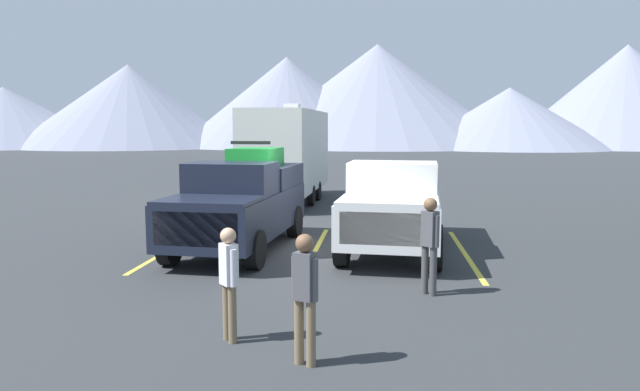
# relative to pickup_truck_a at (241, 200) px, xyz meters

# --- Properties ---
(ground_plane) EXTENTS (240.00, 240.00, 0.00)m
(ground_plane) POSITION_rel_pickup_truck_a_xyz_m (1.82, -0.27, -1.17)
(ground_plane) COLOR #2D3033
(pickup_truck_a) EXTENTS (2.52, 5.44, 2.58)m
(pickup_truck_a) POSITION_rel_pickup_truck_a_xyz_m (0.00, 0.00, 0.00)
(pickup_truck_a) COLOR black
(pickup_truck_a) RESTS_ON ground
(pickup_truck_b) EXTENTS (2.58, 5.65, 2.13)m
(pickup_truck_b) POSITION_rel_pickup_truck_a_xyz_m (3.68, 0.33, -0.02)
(pickup_truck_b) COLOR white
(pickup_truck_b) RESTS_ON ground
(lot_stripe_a) EXTENTS (0.12, 5.50, 0.01)m
(lot_stripe_a) POSITION_rel_pickup_truck_a_xyz_m (-1.68, -0.11, -1.17)
(lot_stripe_a) COLOR gold
(lot_stripe_a) RESTS_ON ground
(lot_stripe_b) EXTENTS (0.12, 5.50, 0.01)m
(lot_stripe_b) POSITION_rel_pickup_truck_a_xyz_m (1.82, -0.11, -1.17)
(lot_stripe_b) COLOR gold
(lot_stripe_b) RESTS_ON ground
(lot_stripe_c) EXTENTS (0.12, 5.50, 0.01)m
(lot_stripe_c) POSITION_rel_pickup_truck_a_xyz_m (5.32, -0.11, -1.17)
(lot_stripe_c) COLOR gold
(lot_stripe_c) RESTS_ON ground
(camper_trailer_a) EXTENTS (2.55, 8.17, 3.87)m
(camper_trailer_a) POSITION_rel_pickup_truck_a_xyz_m (-0.26, 8.55, 0.86)
(camper_trailer_a) COLOR silver
(camper_trailer_a) RESTS_ON ground
(person_a) EXTENTS (0.32, 0.32, 1.72)m
(person_a) POSITION_rel_pickup_truck_a_xyz_m (4.21, -3.53, -0.18)
(person_a) COLOR #3F3F42
(person_a) RESTS_ON ground
(person_b) EXTENTS (0.29, 0.30, 1.58)m
(person_b) POSITION_rel_pickup_truck_a_xyz_m (1.31, -6.06, -0.26)
(person_b) COLOR #726047
(person_b) RESTS_ON ground
(person_c) EXTENTS (0.34, 0.27, 1.64)m
(person_c) POSITION_rel_pickup_truck_a_xyz_m (2.44, -6.74, -0.23)
(person_c) COLOR #726047
(person_c) RESTS_ON ground
(mountain_ridge) EXTENTS (140.67, 46.92, 15.86)m
(mountain_ridge) POSITION_rel_pickup_truck_a_xyz_m (0.81, 74.75, 5.51)
(mountain_ridge) COLOR gray
(mountain_ridge) RESTS_ON ground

